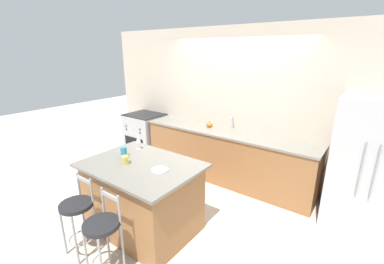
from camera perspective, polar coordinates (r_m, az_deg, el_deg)
The scene contains 14 objects.
ground_plane at distance 4.63m, azimuth 4.87°, elevation -12.00°, with size 18.00×18.00×0.00m, color beige.
wall_back at distance 4.73m, azimuth 9.78°, elevation 6.00°, with size 6.00×0.07×2.70m.
back_counter at distance 4.72m, azimuth 7.44°, elevation -5.17°, with size 3.18×0.68×0.93m.
sink_faucet at distance 4.69m, azimuth 8.93°, elevation 2.41°, with size 0.02×0.13×0.22m.
kitchen_island at distance 3.49m, azimuth -10.82°, elevation -13.91°, with size 1.43×1.06×0.94m.
refrigerator at distance 4.01m, azimuth 34.59°, elevation -6.22°, with size 0.85×0.78×1.75m.
oven_range at distance 5.86m, azimuth -10.26°, elevation -0.63°, with size 0.77×0.71×0.96m.
bar_stool_near at distance 3.29m, azimuth -24.01°, elevation -16.11°, with size 0.36×0.36×0.95m.
bar_stool_far at distance 2.90m, azimuth -19.16°, elevation -20.50°, with size 0.36×0.36×0.95m.
dinner_plate at distance 3.07m, azimuth -7.18°, elevation -8.34°, with size 0.20×0.20×0.02m.
wine_glass at distance 3.71m, azimuth -11.86°, elevation -1.51°, with size 0.07×0.07×0.22m.
coffee_mug at distance 3.32m, azimuth -14.60°, elevation -5.98°, with size 0.13×0.09×0.10m.
tumbler_cup at distance 3.51m, azimuth -14.93°, elevation -4.33°, with size 0.08×0.08×0.14m.
pumpkin_decoration at distance 4.76m, azimuth 3.91°, elevation 1.65°, with size 0.11×0.11×0.11m.
Camera 1 is at (2.07, -3.45, 2.28)m, focal length 24.00 mm.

